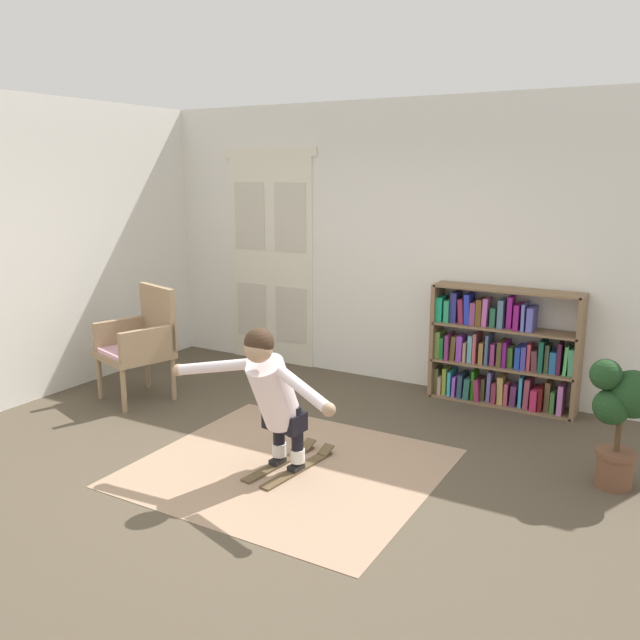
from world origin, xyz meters
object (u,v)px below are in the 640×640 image
(wicker_chair, at_px, (141,340))
(person_skier, at_px, (272,390))
(potted_plant, at_px, (621,412))
(skis_pair, at_px, (291,464))
(bookshelf, at_px, (499,352))

(wicker_chair, bearing_deg, person_skier, -21.06)
(potted_plant, distance_m, skis_pair, 2.39)
(wicker_chair, relative_size, person_skier, 0.75)
(bookshelf, distance_m, wicker_chair, 3.45)
(wicker_chair, xyz_separation_m, skis_pair, (2.10, -0.60, -0.56))
(potted_plant, xyz_separation_m, person_skier, (-2.19, -1.06, 0.10))
(potted_plant, relative_size, person_skier, 0.64)
(potted_plant, relative_size, skis_pair, 1.14)
(bookshelf, bearing_deg, potted_plant, -47.67)
(bookshelf, bearing_deg, skis_pair, -114.16)
(skis_pair, bearing_deg, wicker_chair, 163.99)
(potted_plant, bearing_deg, bookshelf, 132.33)
(potted_plant, distance_m, person_skier, 2.43)
(bookshelf, height_order, potted_plant, bookshelf)
(wicker_chair, bearing_deg, skis_pair, -16.01)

